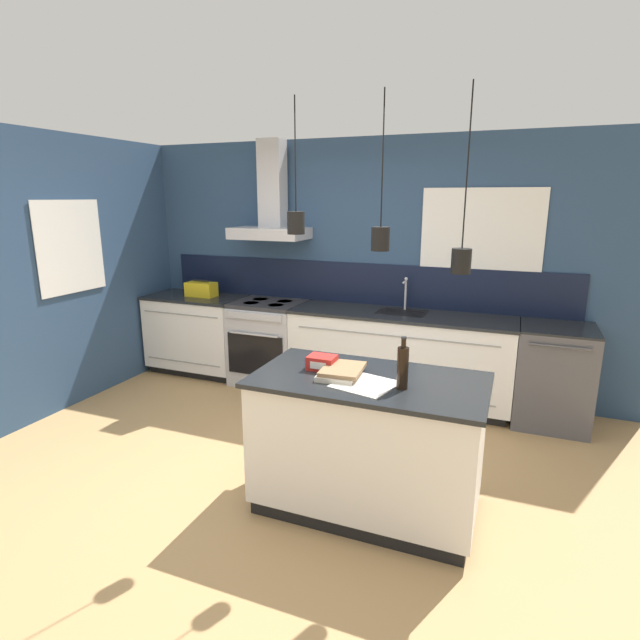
{
  "coord_description": "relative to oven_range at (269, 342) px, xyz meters",
  "views": [
    {
      "loc": [
        1.6,
        -3.01,
        2.01
      ],
      "look_at": [
        0.16,
        0.61,
        1.05
      ],
      "focal_mm": 28.0,
      "sensor_mm": 36.0,
      "label": 1
    }
  ],
  "objects": [
    {
      "name": "wall_left",
      "position": [
        -1.55,
        -0.99,
        0.85
      ],
      "size": [
        0.08,
        3.8,
        2.6
      ],
      "color": "navy",
      "rests_on": "ground_plane"
    },
    {
      "name": "bottle_on_island",
      "position": [
        1.91,
        -1.94,
        0.59
      ],
      "size": [
        0.07,
        0.07,
        0.32
      ],
      "color": "black",
      "rests_on": "kitchen_island"
    },
    {
      "name": "wall_back",
      "position": [
        0.83,
        0.31,
        0.9
      ],
      "size": [
        5.6,
        2.26,
        2.6
      ],
      "color": "navy",
      "rests_on": "ground_plane"
    },
    {
      "name": "oven_range",
      "position": [
        0.0,
        0.0,
        0.0
      ],
      "size": [
        0.74,
        0.66,
        0.91
      ],
      "color": "#B5B5BA",
      "rests_on": "ground_plane"
    },
    {
      "name": "red_supply_box",
      "position": [
        1.34,
        -1.79,
        0.5
      ],
      "size": [
        0.18,
        0.15,
        0.09
      ],
      "color": "red",
      "rests_on": "kitchen_island"
    },
    {
      "name": "dishwasher",
      "position": [
        2.87,
        0.0,
        -0.0
      ],
      "size": [
        0.64,
        0.65,
        0.91
      ],
      "color": "#4C4C51",
      "rests_on": "ground_plane"
    },
    {
      "name": "counter_run_left",
      "position": [
        -0.93,
        0.01,
        0.01
      ],
      "size": [
        1.12,
        0.64,
        0.91
      ],
      "color": "black",
      "rests_on": "ground_plane"
    },
    {
      "name": "paper_pile",
      "position": [
        1.69,
        -1.96,
        0.46
      ],
      "size": [
        0.41,
        0.4,
        0.01
      ],
      "color": "silver",
      "rests_on": "kitchen_island"
    },
    {
      "name": "kitchen_island",
      "position": [
        1.68,
        -1.84,
        0.0
      ],
      "size": [
        1.46,
        0.8,
        0.91
      ],
      "color": "black",
      "rests_on": "ground_plane"
    },
    {
      "name": "counter_run_sink",
      "position": [
        1.46,
        0.01,
        0.01
      ],
      "size": [
        2.19,
        0.64,
        1.24
      ],
      "color": "black",
      "rests_on": "ground_plane"
    },
    {
      "name": "ground_plane",
      "position": [
        0.88,
        -1.69,
        -0.46
      ],
      "size": [
        16.0,
        16.0,
        0.0
      ],
      "primitive_type": "plane",
      "color": "tan",
      "rests_on": "ground"
    },
    {
      "name": "book_stack",
      "position": [
        1.5,
        -1.87,
        0.48
      ],
      "size": [
        0.28,
        0.34,
        0.06
      ],
      "color": "beige",
      "rests_on": "kitchen_island"
    },
    {
      "name": "yellow_toolbox",
      "position": [
        -0.85,
        0.0,
        0.54
      ],
      "size": [
        0.34,
        0.18,
        0.19
      ],
      "color": "gold",
      "rests_on": "counter_run_left"
    }
  ]
}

